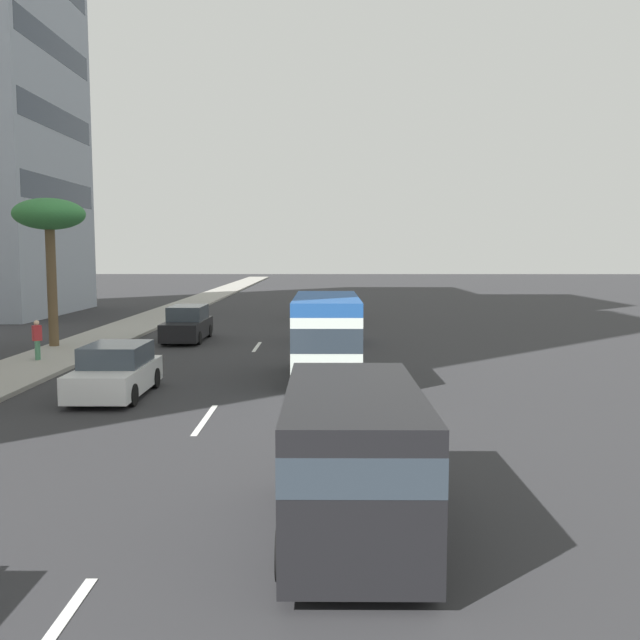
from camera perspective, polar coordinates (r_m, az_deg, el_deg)
The scene contains 12 objects.
ground_plane at distance 34.12m, azimuth -4.85°, elevation -1.62°, with size 198.00×198.00×0.00m, color #2D2D30.
sidewalk_right at distance 35.71m, azimuth -17.60°, elevation -1.42°, with size 162.00×3.25×0.15m, color #9E9B93.
lane_stripe_mid at distance 18.19m, azimuth -9.56°, elevation -8.19°, with size 3.20×0.16×0.01m, color silver.
lane_stripe_far at distance 31.44m, azimuth -5.30°, elevation -2.25°, with size 3.20×0.16×0.01m, color silver.
minibus_lead at distance 23.03m, azimuth 0.53°, elevation -1.21°, with size 6.37×2.28×2.86m.
van_second at distance 10.62m, azimuth 2.79°, elevation -10.93°, with size 4.83×2.16×2.29m.
car_fourth at distance 21.56m, azimuth -16.70°, elevation -4.16°, with size 4.19×1.94×1.57m.
car_fifth at distance 43.97m, azimuth 0.54°, elevation 1.09°, with size 4.34×1.80×1.68m.
car_sixth at distance 34.02m, azimuth -11.02°, elevation -0.36°, with size 4.73×1.84×1.71m.
car_seventh at distance 32.78m, azimuth 1.15°, elevation -0.53°, with size 4.06×1.85×1.65m.
pedestrian_by_tree at distance 28.79m, azimuth -22.57°, elevation -1.42°, with size 0.38×0.39×1.55m.
palm_tree at distance 32.63m, azimuth -21.69°, elevation 7.86°, with size 3.09×3.09×6.56m.
Camera 1 is at (-2.20, -3.11, 4.36)m, focal length 38.29 mm.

